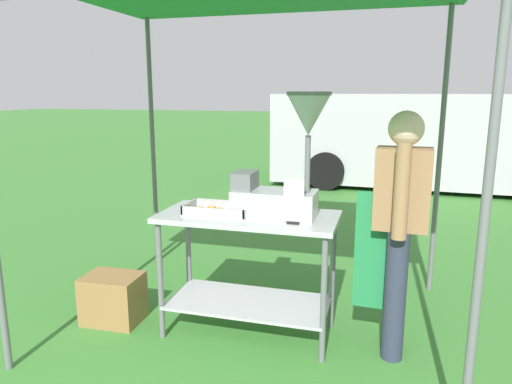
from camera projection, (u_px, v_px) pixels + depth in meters
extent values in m
plane|color=#3D7F33|center=(327.00, 194.00, 8.14)|extent=(70.00, 70.00, 0.00)
cylinder|color=slate|center=(485.00, 214.00, 2.04)|extent=(0.04, 0.04, 2.40)
cylinder|color=slate|center=(153.00, 146.00, 4.65)|extent=(0.04, 0.04, 2.40)
cylinder|color=slate|center=(440.00, 155.00, 3.94)|extent=(0.04, 0.04, 2.40)
cube|color=#B7B7BC|center=(248.00, 217.00, 3.27)|extent=(1.24, 0.59, 0.04)
cube|color=#B7B7BC|center=(249.00, 302.00, 3.40)|extent=(1.14, 0.54, 0.02)
cylinder|color=slate|center=(160.00, 281.00, 3.29)|extent=(0.04, 0.04, 0.85)
cylinder|color=slate|center=(323.00, 300.00, 2.98)|extent=(0.04, 0.04, 0.85)
cylinder|color=slate|center=(189.00, 258.00, 3.74)|extent=(0.04, 0.04, 0.85)
cylinder|color=slate|center=(332.00, 273.00, 3.44)|extent=(0.04, 0.04, 0.85)
cube|color=#B7B7BC|center=(219.00, 213.00, 3.27)|extent=(0.45, 0.27, 0.01)
cube|color=#B7B7BC|center=(212.00, 213.00, 3.15)|extent=(0.45, 0.01, 0.06)
cube|color=#B7B7BC|center=(225.00, 204.00, 3.39)|extent=(0.45, 0.01, 0.06)
cube|color=#B7B7BC|center=(189.00, 206.00, 3.32)|extent=(0.01, 0.27, 0.06)
cube|color=#B7B7BC|center=(249.00, 210.00, 3.21)|extent=(0.01, 0.27, 0.06)
torus|color=gold|center=(220.00, 213.00, 3.21)|extent=(0.08, 0.08, 0.02)
torus|color=gold|center=(208.00, 211.00, 3.28)|extent=(0.09, 0.09, 0.02)
torus|color=gold|center=(198.00, 211.00, 3.26)|extent=(0.08, 0.08, 0.02)
torus|color=gold|center=(211.00, 208.00, 3.36)|extent=(0.07, 0.07, 0.02)
torus|color=gold|center=(199.00, 208.00, 3.35)|extent=(0.09, 0.09, 0.02)
torus|color=gold|center=(243.00, 211.00, 3.28)|extent=(0.08, 0.08, 0.02)
torus|color=gold|center=(231.00, 210.00, 3.29)|extent=(0.08, 0.08, 0.02)
torus|color=gold|center=(220.00, 209.00, 3.31)|extent=(0.09, 0.09, 0.02)
torus|color=gold|center=(235.00, 214.00, 3.20)|extent=(0.09, 0.09, 0.02)
cube|color=#B7B7BC|center=(275.00, 203.00, 3.20)|extent=(0.56, 0.28, 0.18)
cube|color=slate|center=(245.00, 180.00, 3.22)|extent=(0.14, 0.22, 0.12)
cylinder|color=slate|center=(308.00, 164.00, 3.08)|extent=(0.04, 0.04, 0.38)
cone|color=#B7B7BC|center=(309.00, 116.00, 3.01)|extent=(0.27, 0.27, 0.25)
cylinder|color=slate|center=(309.00, 93.00, 2.99)|extent=(0.29, 0.29, 0.02)
cube|color=black|center=(293.00, 222.00, 3.03)|extent=(0.08, 0.05, 0.02)
cube|color=white|center=(294.00, 201.00, 3.00)|extent=(0.13, 0.02, 0.27)
cylinder|color=#2D3347|center=(395.00, 297.00, 3.03)|extent=(0.14, 0.14, 0.86)
cylinder|color=#2D3347|center=(396.00, 285.00, 3.21)|extent=(0.14, 0.14, 0.86)
cube|color=#9E704C|center=(402.00, 189.00, 2.98)|extent=(0.35, 0.24, 0.52)
cube|color=#237F47|center=(379.00, 252.00, 3.10)|extent=(0.32, 0.04, 0.80)
cylinder|color=#9E704C|center=(402.00, 192.00, 2.77)|extent=(0.09, 0.09, 0.58)
cylinder|color=#9E704C|center=(403.00, 179.00, 3.17)|extent=(0.09, 0.09, 0.58)
sphere|color=beige|center=(406.00, 128.00, 2.90)|extent=(0.22, 0.22, 0.22)
cube|color=olive|center=(113.00, 298.00, 3.58)|extent=(0.43, 0.33, 0.37)
cube|color=#BCBCC1|center=(427.00, 138.00, 8.68)|extent=(5.55, 2.12, 1.60)
cube|color=#1E2833|center=(313.00, 115.00, 9.24)|extent=(0.16, 1.62, 0.70)
cylinder|color=black|center=(326.00, 171.00, 8.44)|extent=(0.69, 0.27, 0.68)
cylinder|color=black|center=(340.00, 157.00, 10.17)|extent=(0.69, 0.27, 0.68)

